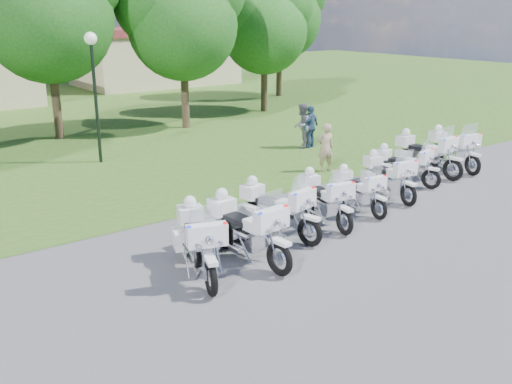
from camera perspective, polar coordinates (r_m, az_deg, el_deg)
ground at (r=14.20m, az=5.51°, el=-4.25°), size 100.00×100.00×0.00m
grass_lawn at (r=38.17m, az=-22.87°, el=8.31°), size 100.00×48.00×0.01m
motorcycle_0 at (r=11.96m, az=-5.78°, el=-4.76°), size 1.38×2.52×1.75m
motorcycle_1 at (r=12.52m, az=-1.09°, el=-3.57°), size 0.99×2.64×1.78m
motorcycle_2 at (r=13.87m, az=2.00°, el=-1.62°), size 1.13×2.47×1.67m
motorcycle_3 at (r=14.85m, az=6.78°, el=-0.56°), size 1.06×2.36×1.60m
motorcycle_4 at (r=15.92m, az=10.15°, el=0.27°), size 0.84×2.12×1.42m
motorcycle_5 at (r=17.27m, az=13.02°, el=1.65°), size 1.04×2.31×1.57m
motorcycle_6 at (r=18.71m, az=14.53°, el=2.68°), size 1.13×2.17×1.50m
motorcycle_7 at (r=20.03m, az=16.54°, el=3.80°), size 0.95×2.62×1.76m
motorcycle_8 at (r=21.12m, az=19.01°, el=4.19°), size 1.21×2.50×1.71m
lamp_post at (r=21.08m, az=-15.99°, el=11.97°), size 0.44×0.44×4.61m
tree_1 at (r=25.73m, az=-20.42°, el=17.26°), size 6.33×5.40×8.43m
tree_2 at (r=26.97m, az=-7.54°, el=17.25°), size 5.86×5.00×7.81m
tree_3 at (r=31.49m, az=0.75°, el=16.59°), size 5.34×4.56×7.12m
tree_4 at (r=37.47m, az=2.31°, el=17.72°), size 6.07×5.18×8.09m
building_east at (r=44.55m, az=-10.10°, el=13.22°), size 11.44×7.28×4.10m
bystander_a at (r=19.62m, az=6.97°, el=4.41°), size 0.70×0.56×1.66m
bystander_b at (r=23.02m, az=4.62°, el=6.61°), size 1.11×1.06×1.80m
bystander_c at (r=23.10m, az=5.49°, el=6.51°), size 1.08×0.70×1.70m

